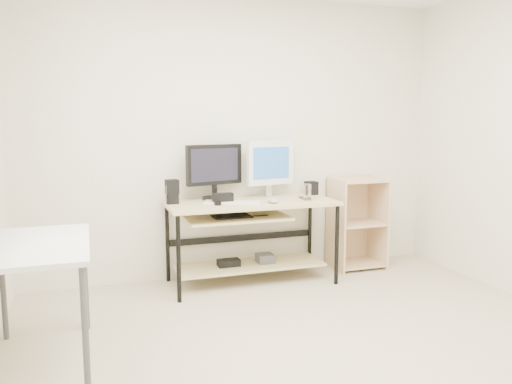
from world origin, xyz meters
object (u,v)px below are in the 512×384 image
object	(u,v)px
desk	(248,225)
black_monitor	(214,168)
side_table	(36,256)
audio_controller	(171,195)
shelf_unit	(355,222)
white_imac	(270,164)

from	to	relation	value
desk	black_monitor	xyz separation A→B (m)	(-0.26, 0.20, 0.50)
side_table	audio_controller	size ratio (longest dim) A/B	6.38
desk	black_monitor	world-z (taller)	black_monitor
shelf_unit	side_table	bearing A→B (deg)	-156.67
side_table	black_monitor	xyz separation A→B (m)	(1.40, 1.26, 0.37)
shelf_unit	white_imac	xyz separation A→B (m)	(-0.89, 0.04, 0.60)
shelf_unit	white_imac	size ratio (longest dim) A/B	1.70
shelf_unit	white_imac	world-z (taller)	white_imac
side_table	shelf_unit	world-z (taller)	shelf_unit
black_monitor	audio_controller	xyz separation A→B (m)	(-0.42, -0.12, -0.21)
side_table	black_monitor	size ratio (longest dim) A/B	1.85
side_table	shelf_unit	xyz separation A→B (m)	(2.83, 1.22, -0.22)
side_table	black_monitor	bearing A→B (deg)	42.13
white_imac	audio_controller	bearing A→B (deg)	174.17
side_table	black_monitor	world-z (taller)	black_monitor
shelf_unit	audio_controller	bearing A→B (deg)	-177.70
black_monitor	white_imac	size ratio (longest dim) A/B	1.02
desk	audio_controller	bearing A→B (deg)	172.72
side_table	audio_controller	world-z (taller)	audio_controller
desk	black_monitor	distance (m)	0.60
black_monitor	white_imac	bearing A→B (deg)	-15.02
side_table	desk	bearing A→B (deg)	32.65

